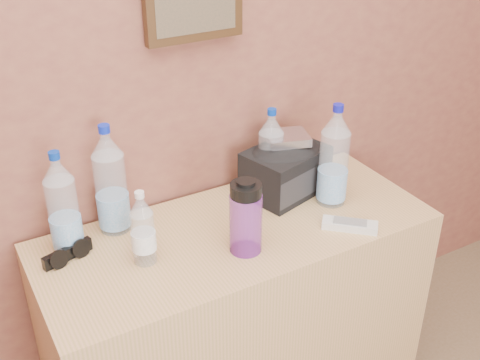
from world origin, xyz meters
name	(u,v)px	position (x,y,z in m)	size (l,w,h in m)	color
dresser	(237,323)	(0.28, 1.73, 0.38)	(1.21, 0.50, 0.76)	#B08A49
pet_large_a	(63,208)	(-0.19, 1.88, 0.90)	(0.08, 0.08, 0.31)	#CDEAFF
pet_large_b	(111,185)	(-0.04, 1.91, 0.91)	(0.09, 0.09, 0.34)	silver
pet_large_c	(271,156)	(0.49, 1.87, 0.89)	(0.08, 0.08, 0.30)	silver
pet_large_d	(334,160)	(0.63, 1.72, 0.91)	(0.09, 0.09, 0.34)	silver
pet_small	(143,232)	(-0.02, 1.72, 0.86)	(0.06, 0.06, 0.22)	silver
nalgene_bottle	(246,217)	(0.25, 1.63, 0.87)	(0.09, 0.09, 0.23)	purple
sunglasses	(68,254)	(-0.20, 1.83, 0.78)	(0.15, 0.06, 0.04)	black
ac_remote	(350,225)	(0.58, 1.56, 0.77)	(0.17, 0.05, 0.02)	beige
toiletry_bag	(285,168)	(0.53, 1.85, 0.84)	(0.26, 0.19, 0.18)	#21232A
foil_packet	(287,138)	(0.54, 1.86, 0.95)	(0.13, 0.11, 0.03)	silver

